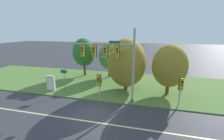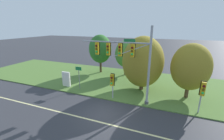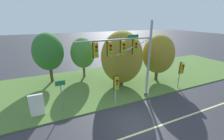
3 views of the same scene
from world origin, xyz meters
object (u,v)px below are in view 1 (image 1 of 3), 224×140
at_px(tree_mid_verge, 170,66).
at_px(tree_behind_signpost, 126,63).
at_px(info_kiosk, 51,83).
at_px(pedestrian_signal_near_kerb, 181,86).
at_px(traffic_signal_mast, 111,57).
at_px(route_sign_post, 64,77).
at_px(tree_left_of_mast, 109,57).
at_px(pedestrian_signal_further_along, 99,82).
at_px(tree_nearest_road, 84,52).

bearing_deg(tree_mid_verge, tree_behind_signpost, 175.69).
bearing_deg(info_kiosk, pedestrian_signal_near_kerb, -3.50).
bearing_deg(info_kiosk, traffic_signal_mast, -6.05).
bearing_deg(tree_mid_verge, pedestrian_signal_near_kerb, -75.69).
height_order(pedestrian_signal_near_kerb, route_sign_post, pedestrian_signal_near_kerb).
bearing_deg(tree_left_of_mast, route_sign_post, -117.27).
relative_size(pedestrian_signal_near_kerb, pedestrian_signal_further_along, 1.10).
bearing_deg(pedestrian_signal_near_kerb, tree_nearest_road, 149.36).
bearing_deg(tree_behind_signpost, tree_left_of_mast, 126.75).
distance_m(pedestrian_signal_further_along, tree_nearest_road, 9.83).
bearing_deg(traffic_signal_mast, tree_mid_verge, 26.33).
bearing_deg(tree_nearest_road, info_kiosk, -102.07).
relative_size(pedestrian_signal_further_along, tree_mid_verge, 0.48).
xyz_separation_m(tree_nearest_road, tree_left_of_mast, (4.22, 0.11, -0.54)).
bearing_deg(pedestrian_signal_near_kerb, tree_left_of_mast, 138.79).
relative_size(route_sign_post, tree_left_of_mast, 0.53).
distance_m(traffic_signal_mast, tree_mid_verge, 6.97).
distance_m(pedestrian_signal_further_along, tree_behind_signpost, 4.61).
bearing_deg(pedestrian_signal_near_kerb, tree_behind_signpost, 149.00).
distance_m(tree_left_of_mast, tree_behind_signpost, 5.73).
distance_m(pedestrian_signal_further_along, tree_left_of_mast, 8.40).
bearing_deg(route_sign_post, tree_nearest_road, 93.98).
bearing_deg(tree_mid_verge, route_sign_post, -169.48).
bearing_deg(tree_nearest_road, traffic_signal_mast, -50.51).
xyz_separation_m(pedestrian_signal_near_kerb, tree_nearest_road, (-13.43, 7.96, 1.64)).
xyz_separation_m(pedestrian_signal_near_kerb, tree_mid_verge, (-0.79, 3.10, 1.20)).
relative_size(tree_mid_verge, info_kiosk, 3.10).
bearing_deg(tree_behind_signpost, tree_mid_verge, -4.31).
xyz_separation_m(route_sign_post, tree_mid_verge, (12.15, 2.26, 1.58)).
height_order(tree_nearest_road, tree_left_of_mast, tree_nearest_road).
relative_size(pedestrian_signal_near_kerb, info_kiosk, 1.62).
bearing_deg(pedestrian_signal_further_along, tree_nearest_road, 122.71).
bearing_deg(tree_behind_signpost, traffic_signal_mast, -108.50).
xyz_separation_m(route_sign_post, tree_left_of_mast, (3.72, 7.23, 1.48)).
bearing_deg(route_sign_post, pedestrian_signal_further_along, -12.01).
bearing_deg(pedestrian_signal_further_along, info_kiosk, 170.92).
bearing_deg(tree_behind_signpost, pedestrian_signal_near_kerb, -31.00).
distance_m(tree_behind_signpost, info_kiosk, 9.83).
bearing_deg(pedestrian_signal_further_along, pedestrian_signal_near_kerb, 1.12).
relative_size(pedestrian_signal_further_along, tree_behind_signpost, 0.44).
relative_size(tree_left_of_mast, tree_behind_signpost, 0.83).
relative_size(tree_nearest_road, info_kiosk, 3.24).
xyz_separation_m(route_sign_post, tree_behind_signpost, (7.15, 2.63, 1.59)).
relative_size(tree_left_of_mast, tree_mid_verge, 0.91).
relative_size(pedestrian_signal_further_along, info_kiosk, 1.48).
relative_size(pedestrian_signal_further_along, tree_left_of_mast, 0.52).
distance_m(tree_nearest_road, tree_left_of_mast, 4.25).
relative_size(traffic_signal_mast, tree_mid_verge, 1.28).
height_order(pedestrian_signal_near_kerb, tree_mid_verge, tree_mid_verge).
bearing_deg(pedestrian_signal_further_along, traffic_signal_mast, 9.84).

